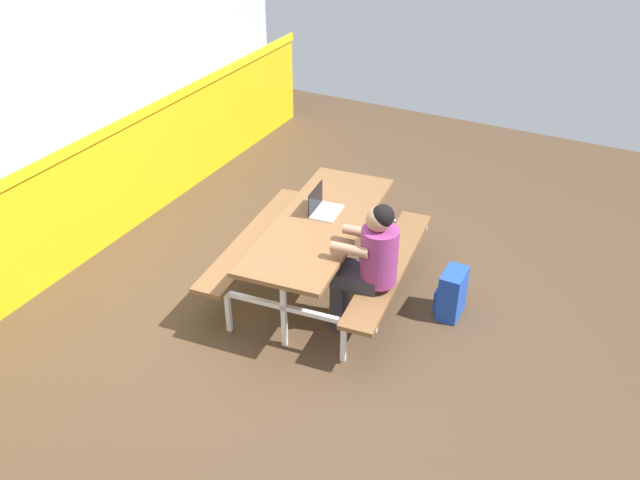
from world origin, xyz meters
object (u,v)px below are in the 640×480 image
picnic_table_main (320,238)px  laptop_silver (323,207)px  student_nearer (370,258)px  backpack_dark (451,294)px

picnic_table_main → laptop_silver: (0.16, 0.05, 0.21)m
student_nearer → laptop_silver: size_ratio=3.54×
student_nearer → laptop_silver: (0.44, 0.64, 0.08)m
backpack_dark → picnic_table_main: bearing=100.8°
student_nearer → backpack_dark: 0.90m
student_nearer → backpack_dark: bearing=-48.3°
laptop_silver → backpack_dark: laptop_silver is taller
picnic_table_main → laptop_silver: laptop_silver is taller
student_nearer → backpack_dark: student_nearer is taller
student_nearer → backpack_dark: (0.50, -0.57, -0.49)m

